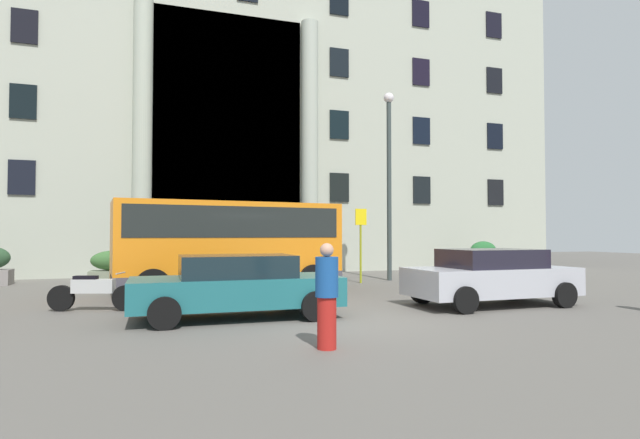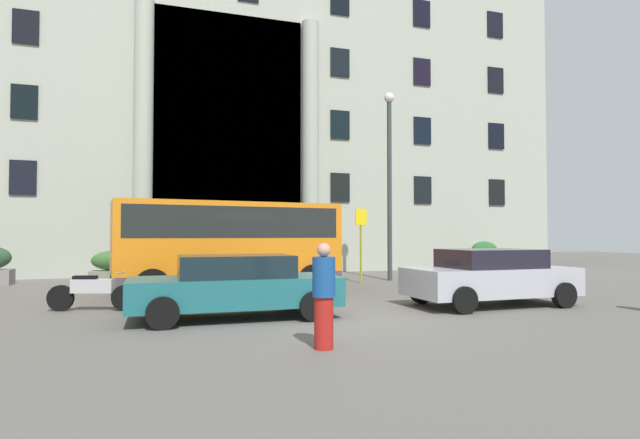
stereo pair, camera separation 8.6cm
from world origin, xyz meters
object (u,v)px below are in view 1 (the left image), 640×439
at_px(hedge_planter_east, 483,257).
at_px(hedge_planter_far_west, 115,267).
at_px(parked_estate_mid, 237,285).
at_px(hedge_planter_west, 276,259).
at_px(motorcycle_near_kerb, 91,291).
at_px(pedestrian_child_trailing, 327,296).
at_px(motorcycle_far_end, 234,286).
at_px(lamppost_plaza_centre, 389,170).
at_px(parked_hatchback_near, 491,276).
at_px(orange_minibus, 228,240).
at_px(bus_stop_sign, 361,237).

bearing_deg(hedge_planter_east, hedge_planter_far_west, -178.60).
height_order(hedge_planter_east, parked_estate_mid, hedge_planter_east).
distance_m(hedge_planter_west, parked_estate_mid, 10.20).
bearing_deg(parked_estate_mid, motorcycle_near_kerb, 146.35).
relative_size(hedge_planter_far_west, pedestrian_child_trailing, 1.05).
relative_size(motorcycle_far_end, pedestrian_child_trailing, 1.25).
distance_m(hedge_planter_west, motorcycle_far_end, 8.07).
bearing_deg(motorcycle_near_kerb, lamppost_plaza_centre, 43.09).
xyz_separation_m(hedge_planter_east, motorcycle_far_end, (-12.96, -7.37, -0.25)).
bearing_deg(pedestrian_child_trailing, hedge_planter_far_west, 123.85).
bearing_deg(motorcycle_far_end, parked_hatchback_near, -26.61).
distance_m(hedge_planter_far_west, hedge_planter_east, 16.27).
xyz_separation_m(orange_minibus, pedestrian_child_trailing, (0.46, -7.71, -0.80)).
bearing_deg(bus_stop_sign, pedestrian_child_trailing, -115.84).
bearing_deg(hedge_planter_far_west, parked_hatchback_near, -44.49).
xyz_separation_m(bus_stop_sign, lamppost_plaza_centre, (1.49, 0.65, 2.62)).
bearing_deg(orange_minibus, hedge_planter_west, 56.82).
relative_size(orange_minibus, pedestrian_child_trailing, 4.05).
xyz_separation_m(hedge_planter_west, pedestrian_child_trailing, (-2.27, -13.02, 0.07)).
relative_size(hedge_planter_far_west, hedge_planter_east, 1.18).
bearing_deg(hedge_planter_west, motorcycle_far_end, -110.84).
height_order(hedge_planter_east, motorcycle_near_kerb, hedge_planter_east).
bearing_deg(lamppost_plaza_centre, parked_hatchback_near, -95.52).
height_order(hedge_planter_far_west, parked_estate_mid, parked_estate_mid).
distance_m(hedge_planter_west, pedestrian_child_trailing, 13.21).
relative_size(hedge_planter_west, motorcycle_near_kerb, 1.09).
bearing_deg(pedestrian_child_trailing, motorcycle_far_end, 112.63).
bearing_deg(motorcycle_near_kerb, parked_estate_mid, -17.12).
height_order(hedge_planter_west, hedge_planter_east, hedge_planter_west).
xyz_separation_m(hedge_planter_far_west, lamppost_plaza_centre, (10.08, -2.12, 3.72)).
relative_size(hedge_planter_far_west, motorcycle_far_end, 0.84).
bearing_deg(motorcycle_far_end, bus_stop_sign, 32.20).
bearing_deg(parked_estate_mid, motorcycle_far_end, 83.00).
bearing_deg(pedestrian_child_trailing, parked_hatchback_near, 46.92).
height_order(bus_stop_sign, motorcycle_far_end, bus_stop_sign).
bearing_deg(parked_estate_mid, pedestrian_child_trailing, -74.76).
bearing_deg(hedge_planter_far_west, pedestrian_child_trailing, -72.59).
relative_size(hedge_planter_west, motorcycle_far_end, 1.07).
xyz_separation_m(bus_stop_sign, pedestrian_child_trailing, (-4.69, -9.68, -0.86)).
height_order(bus_stop_sign, lamppost_plaza_centre, lamppost_plaza_centre).
xyz_separation_m(parked_hatchback_near, pedestrian_child_trailing, (-5.49, -3.23, 0.09)).
relative_size(pedestrian_child_trailing, lamppost_plaza_centre, 0.22).
bearing_deg(orange_minibus, hedge_planter_far_west, 120.09).
relative_size(parked_estate_mid, lamppost_plaza_centre, 0.59).
height_order(hedge_planter_east, lamppost_plaza_centre, lamppost_plaza_centre).
relative_size(orange_minibus, hedge_planter_west, 3.03).
relative_size(orange_minibus, parked_estate_mid, 1.52).
relative_size(bus_stop_sign, motorcycle_near_kerb, 1.35).
distance_m(parked_hatchback_near, pedestrian_child_trailing, 6.37).
height_order(hedge_planter_west, motorcycle_near_kerb, hedge_planter_west).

